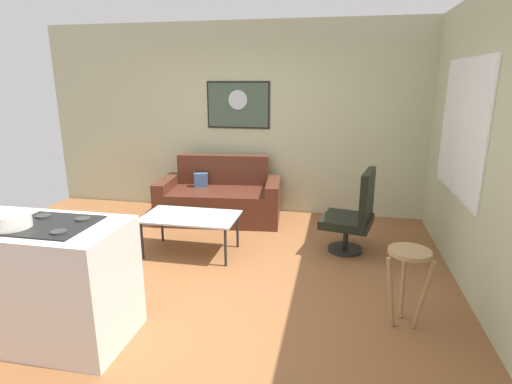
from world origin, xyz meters
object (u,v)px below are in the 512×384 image
Objects in this scene: coffee_table at (191,218)px; wall_painting at (238,105)px; bar_stool at (408,267)px; couch at (220,199)px; mixing_bowl at (11,221)px; armchair at (354,214)px.

coffee_table is 2.15m from wall_painting.
coffee_table is 2.47m from bar_stool.
coffee_table is 1.64× the size of bar_stool.
mixing_bowl reaches higher than couch.
mixing_bowl is 3.80m from wall_painting.
couch is 1.81× the size of armchair.
couch is 1.89× the size of wall_painting.
armchair is 1.49m from bar_stool.
mixing_bowl is (-0.62, -3.13, 0.70)m from couch.
bar_stool is at bearing -45.40° from couch.
coffee_table is 1.14× the size of wall_painting.
couch reaches higher than bar_stool.
mixing_bowl is (-0.64, -1.88, 0.57)m from coffee_table.
wall_painting is at bearing 85.66° from coffee_table.
coffee_table is 2.07m from mixing_bowl.
armchair is 2.49m from wall_painting.
bar_stool reaches higher than coffee_table.
mixing_bowl is at bearing -163.64° from bar_stool.
coffee_table is 3.92× the size of mixing_bowl.
couch is 2.72× the size of bar_stool.
armchair is at bearing 42.42° from mixing_bowl.
mixing_bowl is at bearing -137.58° from armchair.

